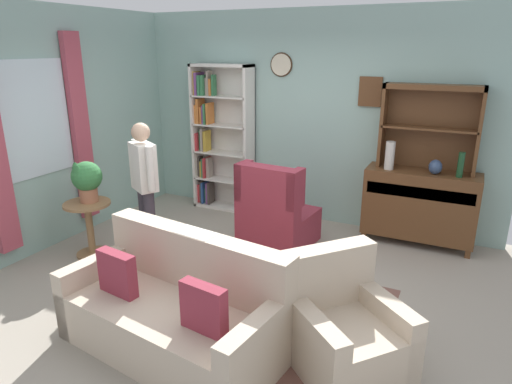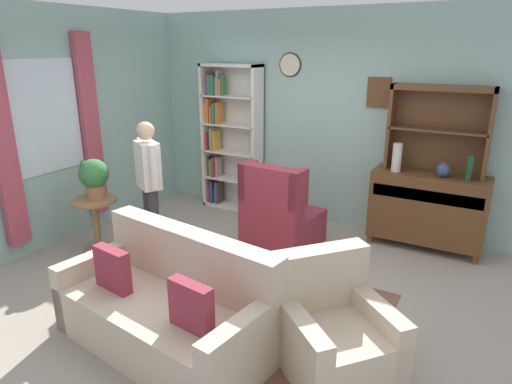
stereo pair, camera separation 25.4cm
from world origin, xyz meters
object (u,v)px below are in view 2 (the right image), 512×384
vase_tall (397,157)px  couch_floral (168,309)px  potted_plant_large (93,176)px  wingback_chair (280,217)px  vase_round (443,170)px  armchair_floral (334,335)px  sideboard_hutch (440,118)px  bookshelf (227,137)px  plant_stand (96,219)px  potted_plant_small (137,230)px  person_reading (149,180)px  bottle_wine (469,168)px  sideboard (427,207)px

vase_tall → couch_floral: size_ratio=0.18×
potted_plant_large → wingback_chair: bearing=31.5°
vase_round → wingback_chair: (-1.66, -0.79, -0.62)m
armchair_floral → wingback_chair: bearing=127.2°
sideboard_hutch → potted_plant_large: size_ratio=2.36×
armchair_floral → bookshelf: bearing=134.8°
plant_stand → vase_tall: bearing=33.0°
armchair_floral → potted_plant_small: size_ratio=3.26×
sideboard_hutch → person_reading: bearing=-145.5°
potted_plant_large → person_reading: (0.65, 0.22, -0.01)m
bottle_wine → person_reading: 3.53m
potted_plant_large → sideboard: bearing=30.4°
sideboard → person_reading: (-2.72, -1.76, 0.40)m
bottle_wine → potted_plant_large: (-3.75, -1.89, -0.14)m
vase_round → wingback_chair: size_ratio=0.16×
bookshelf → bottle_wine: (3.25, -0.17, 0.00)m
sideboard → couch_floral: size_ratio=0.68×
sideboard → wingback_chair: 1.75m
wingback_chair → potted_plant_large: size_ratio=2.25×
sideboard → armchair_floral: bearing=-94.6°
sideboard → vase_round: (0.13, -0.07, 0.50)m
couch_floral → wingback_chair: size_ratio=1.81×
sideboard_hutch → vase_tall: 0.64m
sideboard → potted_plant_large: (-3.36, -1.98, 0.41)m
bookshelf → armchair_floral: bearing=-45.2°
bookshelf → wingback_chair: size_ratio=2.00×
vase_tall → wingback_chair: bearing=-145.9°
bookshelf → sideboard_hutch: size_ratio=1.91×
bottle_wine → couch_floral: 3.50m
vase_round → sideboard_hutch: bearing=126.5°
armchair_floral → plant_stand: (-3.15, 0.58, 0.11)m
bookshelf → bottle_wine: 3.26m
sideboard_hutch → bookshelf: bearing=-179.5°
bookshelf → plant_stand: size_ratio=3.25×
vase_tall → bottle_wine: bearing=-0.7°
bookshelf → wingback_chair: bookshelf is taller
vase_round → sideboard: bearing=152.8°
sideboard → person_reading: 3.26m
wingback_chair → person_reading: size_ratio=0.67×
wingback_chair → armchair_floral: bearing=-52.8°
sideboard_hutch → potted_plant_small: sideboard_hutch is taller
couch_floral → wingback_chair: bearing=91.4°
wingback_chair → plant_stand: 2.16m
bottle_wine → plant_stand: size_ratio=0.45×
vase_tall → wingback_chair: vase_tall is taller
couch_floral → sideboard_hutch: bearing=64.2°
plant_stand → bookshelf: bearing=76.7°
bottle_wine → potted_plant_small: (-3.45, -1.58, -0.87)m
bookshelf → potted_plant_large: bearing=-103.6°
couch_floral → armchair_floral: 1.32m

